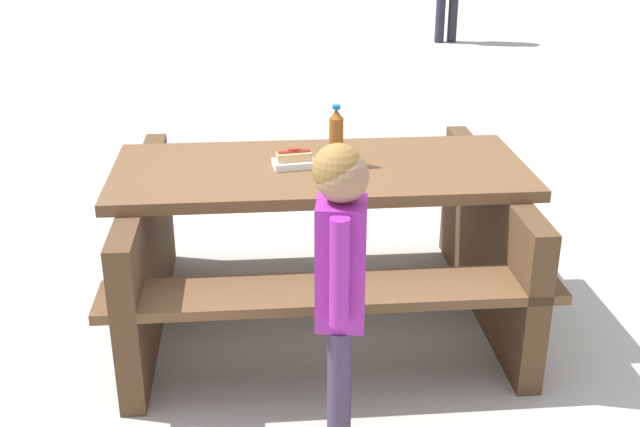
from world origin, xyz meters
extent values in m
plane|color=#B7B2A8|center=(0.00, 0.00, 0.00)|extent=(30.00, 30.00, 0.00)
cube|color=brown|center=(0.00, 0.00, 0.72)|extent=(1.90, 1.03, 0.05)
cube|color=brown|center=(-0.09, 0.55, 0.43)|extent=(1.82, 0.56, 0.04)
cube|color=brown|center=(0.09, -0.55, 0.43)|extent=(1.82, 0.56, 0.04)
cube|color=#4D3520|center=(0.77, 0.12, 0.35)|extent=(0.32, 1.40, 0.70)
cube|color=#4D3520|center=(-0.77, -0.12, 0.35)|extent=(0.32, 1.40, 0.70)
cylinder|color=brown|center=(-0.07, -0.02, 0.86)|extent=(0.06, 0.06, 0.21)
cone|color=brown|center=(-0.07, -0.02, 0.98)|extent=(0.06, 0.06, 0.04)
cylinder|color=blue|center=(-0.07, -0.02, 1.01)|extent=(0.03, 0.03, 0.02)
cube|color=white|center=(0.11, 0.02, 0.77)|extent=(0.20, 0.16, 0.03)
cube|color=#D8B272|center=(0.11, 0.02, 0.80)|extent=(0.16, 0.10, 0.04)
cylinder|color=maroon|center=(0.11, 0.02, 0.82)|extent=(0.14, 0.07, 0.03)
ellipsoid|color=maroon|center=(0.11, 0.02, 0.83)|extent=(0.07, 0.04, 0.01)
cylinder|color=#3F334C|center=(-0.13, 0.86, 0.26)|extent=(0.08, 0.08, 0.52)
cylinder|color=#3F334C|center=(-0.13, 0.98, 0.26)|extent=(0.08, 0.08, 0.52)
cube|color=purple|center=(-0.13, 0.92, 0.74)|extent=(0.16, 0.17, 0.44)
cylinder|color=purple|center=(-0.13, 0.81, 0.76)|extent=(0.06, 0.06, 0.37)
cylinder|color=purple|center=(-0.13, 1.03, 0.76)|extent=(0.06, 0.06, 0.37)
sphere|color=#997051|center=(-0.13, 0.92, 1.05)|extent=(0.17, 0.17, 0.17)
sphere|color=olive|center=(-0.12, 0.92, 1.07)|extent=(0.17, 0.17, 0.17)
cylinder|color=#262633|center=(-1.17, -6.85, 0.37)|extent=(0.12, 0.12, 0.74)
cylinder|color=#262633|center=(-1.01, -6.80, 0.37)|extent=(0.12, 0.12, 0.74)
camera|label=1|loc=(-0.23, 3.25, 1.91)|focal=44.57mm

